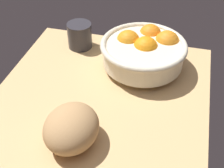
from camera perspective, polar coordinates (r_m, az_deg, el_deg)
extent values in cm
cube|color=tan|center=(72.41, -4.43, -8.47)|extent=(77.11, 53.59, 3.00)
cylinder|color=beige|center=(87.27, 5.58, 3.53)|extent=(9.77, 9.77, 1.71)
cylinder|color=beige|center=(85.13, 5.74, 5.52)|extent=(21.84, 21.84, 5.66)
torus|color=beige|center=(83.55, 5.87, 7.11)|extent=(23.44, 23.44, 1.60)
sphere|color=orange|center=(84.48, 6.18, 6.42)|extent=(7.01, 7.01, 7.01)
sphere|color=orange|center=(90.66, 7.04, 8.87)|extent=(6.63, 6.63, 6.63)
sphere|color=orange|center=(87.05, 2.97, 7.72)|extent=(6.83, 6.83, 6.83)
sphere|color=orange|center=(87.75, 10.07, 7.43)|extent=(7.09, 7.09, 7.09)
ellipsoid|color=tan|center=(65.56, -7.50, -8.01)|extent=(13.83, 12.06, 8.42)
cylinder|color=#2F2E34|center=(94.70, -5.97, 8.91)|extent=(7.27, 7.27, 7.66)
torus|color=#2F2E34|center=(98.84, -5.71, 10.37)|extent=(5.61, 2.47, 5.49)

